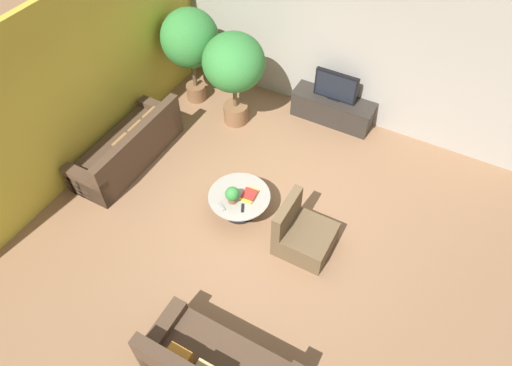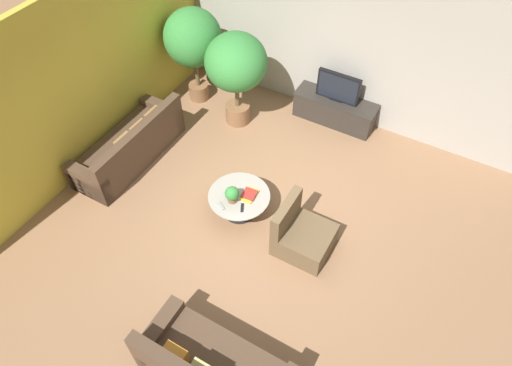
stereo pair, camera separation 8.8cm
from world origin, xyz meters
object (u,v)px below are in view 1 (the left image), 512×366
(media_console, at_px, (332,109))
(television, at_px, (336,86))
(potted_palm_tall, at_px, (190,41))
(potted_plant_tabletop, at_px, (232,195))
(potted_palm_corner, at_px, (234,66))
(couch_by_wall, at_px, (129,148))
(armchair_wicker, at_px, (302,235))
(coffee_table, at_px, (239,200))

(media_console, height_order, television, television)
(potted_palm_tall, distance_m, potted_plant_tabletop, 3.27)
(television, bearing_deg, media_console, 90.00)
(potted_palm_tall, height_order, potted_plant_tabletop, potted_palm_tall)
(media_console, distance_m, potted_palm_corner, 2.11)
(couch_by_wall, xyz_separation_m, potted_palm_corner, (1.11, 1.84, 0.97))
(armchair_wicker, bearing_deg, potted_palm_tall, 56.63)
(media_console, bearing_deg, potted_palm_tall, -165.44)
(couch_by_wall, height_order, potted_plant_tabletop, couch_by_wall)
(couch_by_wall, bearing_deg, armchair_wicker, 86.75)
(media_console, relative_size, television, 1.93)
(potted_palm_corner, bearing_deg, armchair_wicker, -40.88)
(armchair_wicker, distance_m, potted_plant_tabletop, 1.22)
(coffee_table, distance_m, potted_plant_tabletop, 0.32)
(armchair_wicker, relative_size, potted_palm_corner, 0.47)
(media_console, relative_size, couch_by_wall, 0.72)
(media_console, bearing_deg, potted_palm_corner, -150.83)
(coffee_table, distance_m, potted_palm_corner, 2.46)
(potted_palm_corner, bearing_deg, coffee_table, -58.16)
(potted_plant_tabletop, bearing_deg, armchair_wicker, 1.41)
(potted_plant_tabletop, bearing_deg, potted_palm_corner, 119.33)
(television, distance_m, armchair_wicker, 3.07)
(television, distance_m, couch_by_wall, 3.91)
(television, bearing_deg, armchair_wicker, -76.22)
(media_console, height_order, coffee_table, media_console)
(potted_plant_tabletop, bearing_deg, couch_by_wall, 174.33)
(television, xyz_separation_m, potted_plant_tabletop, (-0.47, -2.97, -0.24))
(coffee_table, height_order, potted_plant_tabletop, potted_plant_tabletop)
(coffee_table, relative_size, potted_plant_tabletop, 3.37)
(television, xyz_separation_m, coffee_table, (-0.44, -2.82, -0.52))
(armchair_wicker, xyz_separation_m, potted_palm_tall, (-3.41, 2.24, 1.06))
(couch_by_wall, distance_m, potted_palm_tall, 2.30)
(coffee_table, relative_size, armchair_wicker, 1.15)
(armchair_wicker, bearing_deg, potted_plant_tabletop, 91.41)
(media_console, distance_m, potted_palm_tall, 2.97)
(armchair_wicker, bearing_deg, couch_by_wall, 86.75)
(media_console, bearing_deg, coffee_table, -98.78)
(potted_palm_tall, bearing_deg, armchair_wicker, -33.37)
(couch_by_wall, bearing_deg, media_console, 135.08)
(television, height_order, potted_plant_tabletop, television)
(media_console, distance_m, coffee_table, 2.86)
(television, bearing_deg, potted_palm_corner, -150.88)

